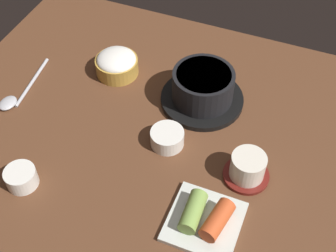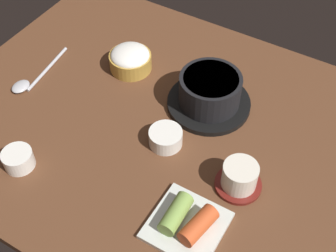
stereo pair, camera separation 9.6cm
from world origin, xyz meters
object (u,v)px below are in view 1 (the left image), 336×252
Objects in this scene: kimchi_plate at (205,219)px; spoon at (16,96)px; stone_pot at (203,89)px; tea_cup_with_saucer at (248,168)px; banchan_cup_center at (167,138)px; rice_bowl at (117,63)px; side_bowl_near at (21,177)px.

kimchi_plate is 52.46cm from spoon.
stone_pot is 22.18cm from tea_cup_with_saucer.
banchan_cup_center is 0.54× the size of kimchi_plate.
stone_pot is 22.12cm from rice_bowl.
stone_pot is 42.46cm from side_bowl_near.
stone_pot is 31.30cm from kimchi_plate.
side_bowl_near is at bearing -172.20° from kimchi_plate.
rice_bowl is 25.09cm from banchan_cup_center.
side_bowl_near is (-25.05, -34.23, -1.94)cm from stone_pot.
side_bowl_near is at bearing -126.19° from stone_pot.
stone_pot reaches higher than rice_bowl.
tea_cup_with_saucer reaches higher than side_bowl_near.
tea_cup_with_saucer is 0.70× the size of kimchi_plate.
stone_pot is 1.85× the size of rice_bowl.
rice_bowl is 24.20cm from spoon.
side_bowl_near is at bearing -52.82° from spoon.
tea_cup_with_saucer is at bearing 71.91° from kimchi_plate.
rice_bowl is (-22.04, 1.50, -1.07)cm from stone_pot.
stone_pot is 1.43× the size of kimchi_plate.
kimchi_plate reaches higher than side_bowl_near.
tea_cup_with_saucer is 0.49× the size of spoon.
stone_pot is at bearing 20.50° from spoon.
tea_cup_with_saucer is 54.70cm from spoon.
banchan_cup_center is 20.01cm from kimchi_plate.
rice_bowl reaches higher than banchan_cup_center.
spoon is at bearing 163.98° from kimchi_plate.
side_bowl_near is at bearing -155.94° from tea_cup_with_saucer.
spoon is (-37.07, -0.43, -1.28)cm from banchan_cup_center.
kimchi_plate is (-4.23, -12.94, -1.23)cm from tea_cup_with_saucer.
kimchi_plate is at bearing -70.01° from stone_pot.
tea_cup_with_saucer is 13.67cm from kimchi_plate.
banchan_cup_center is (-17.57, 1.97, -0.95)cm from tea_cup_with_saucer.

